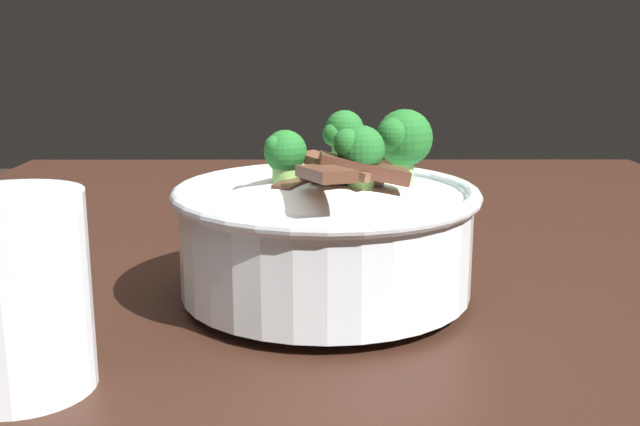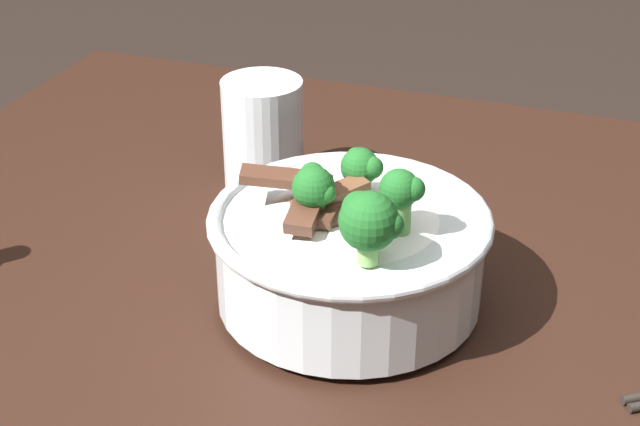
{
  "view_description": "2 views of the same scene",
  "coord_description": "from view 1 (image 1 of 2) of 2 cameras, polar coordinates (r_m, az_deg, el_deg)",
  "views": [
    {
      "loc": [
        -0.61,
        0.02,
        0.98
      ],
      "look_at": [
        -0.07,
        0.02,
        0.85
      ],
      "focal_mm": 42.58,
      "sensor_mm": 36.0,
      "label": 1
    },
    {
      "loc": [
        0.13,
        -0.62,
        1.25
      ],
      "look_at": [
        -0.11,
        0.04,
        0.85
      ],
      "focal_mm": 54.63,
      "sensor_mm": 36.0,
      "label": 2
    }
  ],
  "objects": [
    {
      "name": "rice_bowl",
      "position": [
        0.56,
        0.56,
        -1.0
      ],
      "size": [
        0.23,
        0.23,
        0.14
      ],
      "color": "silver",
      "rests_on": "dining_table"
    },
    {
      "name": "chopsticks_pair",
      "position": [
        0.88,
        -0.37,
        0.74
      ],
      "size": [
        0.2,
        0.15,
        0.01
      ],
      "color": "#28231E",
      "rests_on": "dining_table"
    },
    {
      "name": "drinking_glass",
      "position": [
        0.45,
        -21.73,
        -6.6
      ],
      "size": [
        0.08,
        0.08,
        0.11
      ],
      "color": "white",
      "rests_on": "dining_table"
    },
    {
      "name": "dining_table",
      "position": [
        0.68,
        1.61,
        -12.35
      ],
      "size": [
        1.18,
        0.96,
        0.78
      ],
      "color": "black",
      "rests_on": "ground"
    }
  ]
}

